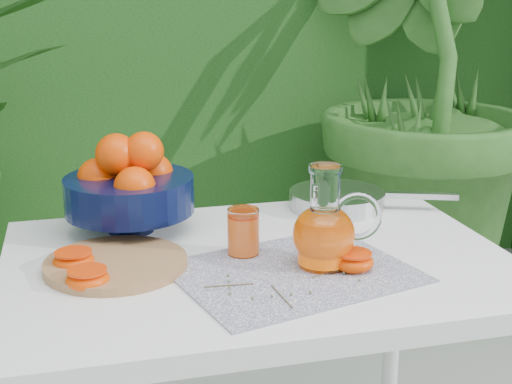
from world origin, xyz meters
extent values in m
imported|color=#306021|center=(0.80, 1.21, 0.91)|extent=(2.20, 2.20, 1.83)
cube|color=white|center=(-0.13, -0.03, 0.73)|extent=(1.00, 0.70, 0.04)
cylinder|color=white|center=(-0.58, 0.27, 0.35)|extent=(0.04, 0.04, 0.71)
cylinder|color=white|center=(0.32, 0.27, 0.35)|extent=(0.04, 0.04, 0.71)
cube|color=#0B0F43|center=(-0.09, -0.13, 0.75)|extent=(0.50, 0.43, 0.00)
cylinder|color=olive|center=(-0.41, -0.02, 0.76)|extent=(0.31, 0.31, 0.02)
cylinder|color=black|center=(-0.36, 0.19, 0.77)|extent=(0.11, 0.11, 0.04)
cylinder|color=black|center=(-0.36, 0.19, 0.83)|extent=(0.31, 0.31, 0.08)
sphere|color=#F15E02|center=(-0.43, 0.22, 0.87)|extent=(0.10, 0.10, 0.09)
sphere|color=#F15E02|center=(-0.31, 0.23, 0.87)|extent=(0.10, 0.10, 0.09)
sphere|color=#F15E02|center=(-0.36, 0.12, 0.87)|extent=(0.10, 0.10, 0.09)
sphere|color=#F15E02|center=(-0.37, 0.26, 0.87)|extent=(0.10, 0.10, 0.09)
sphere|color=#F15E02|center=(-0.39, 0.19, 0.92)|extent=(0.10, 0.10, 0.09)
sphere|color=#F15E02|center=(-0.33, 0.18, 0.93)|extent=(0.09, 0.09, 0.09)
cylinder|color=white|center=(-0.02, -0.11, 0.76)|extent=(0.12, 0.12, 0.01)
ellipsoid|color=white|center=(-0.02, -0.11, 0.82)|extent=(0.15, 0.15, 0.11)
cylinder|color=white|center=(-0.02, -0.11, 0.90)|extent=(0.07, 0.07, 0.08)
cylinder|color=white|center=(-0.02, -0.11, 0.95)|extent=(0.08, 0.08, 0.01)
torus|color=white|center=(0.04, -0.13, 0.85)|extent=(0.10, 0.04, 0.10)
cylinder|color=#EE5705|center=(-0.02, -0.11, 0.80)|extent=(0.12, 0.12, 0.09)
cylinder|color=white|center=(-0.16, -0.01, 0.80)|extent=(0.08, 0.08, 0.09)
cylinder|color=orange|center=(-0.16, -0.01, 0.79)|extent=(0.07, 0.07, 0.07)
cylinder|color=#E43B07|center=(-0.16, -0.01, 0.83)|extent=(0.07, 0.07, 0.00)
cylinder|color=#BABABF|center=(0.13, 0.24, 0.77)|extent=(0.29, 0.29, 0.04)
cylinder|color=white|center=(0.13, 0.24, 0.79)|extent=(0.26, 0.26, 0.01)
cube|color=#BABABF|center=(0.32, 0.17, 0.79)|extent=(0.17, 0.08, 0.01)
ellipsoid|color=#F15E02|center=(-0.47, -0.10, 0.77)|extent=(0.08, 0.08, 0.04)
cylinder|color=#E43B07|center=(-0.47, -0.10, 0.79)|extent=(0.07, 0.07, 0.00)
ellipsoid|color=#F15E02|center=(-0.49, -0.01, 0.77)|extent=(0.08, 0.08, 0.04)
cylinder|color=#E43B07|center=(-0.49, -0.01, 0.79)|extent=(0.07, 0.07, 0.00)
ellipsoid|color=#F15E02|center=(0.02, -0.14, 0.77)|extent=(0.08, 0.08, 0.04)
cylinder|color=#E43B07|center=(0.02, -0.14, 0.79)|extent=(0.07, 0.07, 0.00)
cylinder|color=brown|center=(-0.14, -0.23, 0.76)|extent=(0.01, 0.10, 0.00)
sphere|color=#516E39|center=(-0.19, -0.23, 0.76)|extent=(0.01, 0.01, 0.00)
sphere|color=#516E39|center=(-0.16, -0.23, 0.76)|extent=(0.01, 0.01, 0.00)
sphere|color=#516E39|center=(-0.13, -0.23, 0.76)|extent=(0.01, 0.01, 0.00)
sphere|color=#516E39|center=(-0.09, -0.23, 0.76)|extent=(0.01, 0.01, 0.00)
cylinder|color=brown|center=(-0.01, -0.15, 0.76)|extent=(0.11, 0.04, 0.00)
sphere|color=#516E39|center=(-0.03, -0.09, 0.76)|extent=(0.01, 0.01, 0.00)
sphere|color=#516E39|center=(-0.02, -0.13, 0.76)|extent=(0.01, 0.01, 0.00)
sphere|color=#516E39|center=(0.00, -0.17, 0.76)|extent=(0.01, 0.01, 0.00)
sphere|color=#516E39|center=(0.01, -0.20, 0.76)|extent=(0.01, 0.01, 0.00)
cylinder|color=brown|center=(-0.22, -0.16, 0.76)|extent=(0.09, 0.01, 0.00)
sphere|color=#516E39|center=(-0.23, -0.20, 0.76)|extent=(0.01, 0.01, 0.00)
sphere|color=#516E39|center=(-0.22, -0.18, 0.76)|extent=(0.01, 0.01, 0.00)
sphere|color=#516E39|center=(-0.22, -0.15, 0.76)|extent=(0.01, 0.01, 0.00)
sphere|color=#516E39|center=(-0.21, -0.12, 0.76)|extent=(0.01, 0.01, 0.00)
camera|label=1|loc=(-0.47, -1.32, 1.28)|focal=50.00mm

